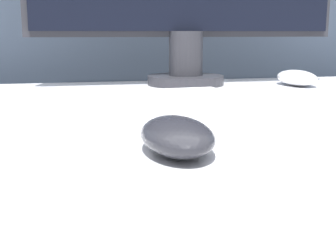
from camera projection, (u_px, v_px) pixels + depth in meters
partition_panel at (126, 110)px, 1.21m from camera, size 5.00×0.03×1.33m
computer_mouse_near at (177, 135)px, 0.43m from camera, size 0.07×0.12×0.03m
keyboard at (86, 105)px, 0.64m from camera, size 0.45×0.15×0.02m
computer_mouse_far at (297, 78)px, 0.97m from camera, size 0.07×0.12×0.03m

